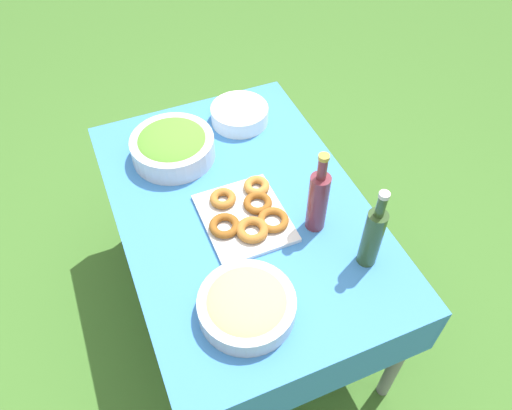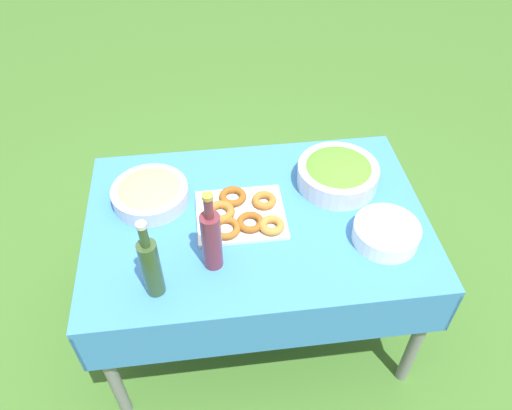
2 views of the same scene
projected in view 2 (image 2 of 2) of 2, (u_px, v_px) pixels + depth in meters
The scene contains 8 objects.
ground_plane at pixel (256, 317), 2.47m from camera, with size 14.00×14.00×0.00m, color #3D6B28.
picnic_table at pixel (256, 233), 2.03m from camera, with size 1.34×0.89×0.72m.
salad_bowl at pixel (338, 173), 2.06m from camera, with size 0.33×0.33×0.11m.
pasta_bowl at pixel (150, 193), 2.00m from camera, with size 0.31×0.31×0.09m.
donut_platter at pixel (241, 214), 1.95m from camera, with size 0.35×0.32×0.05m.
plate_stack at pixel (386, 233), 1.86m from camera, with size 0.25×0.25×0.07m.
olive_oil_bottle at pixel (151, 266), 1.63m from camera, with size 0.07×0.07×0.33m.
wine_bottle at pixel (211, 239), 1.71m from camera, with size 0.07×0.07×0.34m.
Camera 2 is at (-0.17, -1.35, 2.14)m, focal length 35.00 mm.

